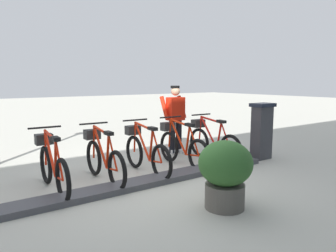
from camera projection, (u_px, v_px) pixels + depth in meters
The scene contains 10 objects.
ground_plane at pixel (152, 183), 5.69m from camera, with size 60.00×60.00×0.00m, color beige.
dock_rail_base at pixel (152, 180), 5.68m from camera, with size 0.44×5.22×0.10m, color #47474C.
payment_kiosk at pixel (262, 130), 7.38m from camera, with size 0.36×0.52×1.28m.
bike_docked_0 at pixel (212, 141), 7.30m from camera, with size 1.72×0.54×1.02m.
bike_docked_1 at pixel (181, 146), 6.79m from camera, with size 1.72×0.54×1.02m.
bike_docked_2 at pixel (145, 151), 6.28m from camera, with size 1.72×0.54×1.02m.
bike_docked_3 at pixel (103, 158), 5.76m from camera, with size 1.72×0.54×1.02m.
bike_docked_4 at pixel (52, 165), 5.25m from camera, with size 1.72×0.54×1.02m.
worker_near_rack at pixel (175, 117), 7.94m from camera, with size 0.47×0.63×1.66m.
planter_bush at pixel (225, 171), 4.52m from camera, with size 0.76×0.76×0.97m.
Camera 1 is at (-4.62, 2.98, 1.80)m, focal length 34.67 mm.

